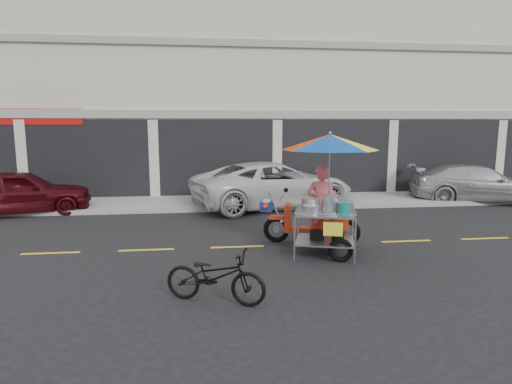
{
  "coord_description": "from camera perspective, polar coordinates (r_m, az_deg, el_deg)",
  "views": [
    {
      "loc": [
        -2.69,
        -9.28,
        2.71
      ],
      "look_at": [
        -1.5,
        0.6,
        1.15
      ],
      "focal_mm": 30.0,
      "sensor_mm": 36.0,
      "label": 1
    }
  ],
  "objects": [
    {
      "name": "food_vendor_rig",
      "position": [
        9.2,
        9.17,
        2.03
      ],
      "size": [
        2.56,
        2.55,
        2.59
      ],
      "rotation": [
        0.0,
        0.0,
        -0.29
      ],
      "color": "black",
      "rests_on": "ground"
    },
    {
      "name": "maroon_sedan",
      "position": [
        14.93,
        -28.98,
        0.02
      ],
      "size": [
        4.35,
        2.62,
        1.38
      ],
      "primitive_type": "imported",
      "rotation": [
        0.0,
        0.0,
        1.83
      ],
      "color": "#38060C",
      "rests_on": "ground"
    },
    {
      "name": "white_pickup",
      "position": [
        14.29,
        2.33,
        1.02
      ],
      "size": [
        5.93,
        4.04,
        1.51
      ],
      "primitive_type": "imported",
      "rotation": [
        0.0,
        0.0,
        1.88
      ],
      "color": "silver",
      "rests_on": "ground"
    },
    {
      "name": "shophouse_block",
      "position": [
        20.68,
        8.82,
        13.03
      ],
      "size": [
        36.0,
        8.11,
        10.4
      ],
      "color": "beige",
      "rests_on": "ground"
    },
    {
      "name": "centerline",
      "position": [
        10.04,
        9.01,
        -6.85
      ],
      "size": [
        42.0,
        0.1,
        0.01
      ],
      "primitive_type": "cube",
      "color": "gold",
      "rests_on": "ground"
    },
    {
      "name": "ground",
      "position": [
        10.04,
        9.01,
        -6.87
      ],
      "size": [
        90.0,
        90.0,
        0.0
      ],
      "primitive_type": "plane",
      "color": "black"
    },
    {
      "name": "near_bicycle",
      "position": [
        6.7,
        -5.46,
        -11.09
      ],
      "size": [
        1.7,
        1.13,
        0.85
      ],
      "primitive_type": "imported",
      "rotation": [
        0.0,
        0.0,
        1.18
      ],
      "color": "black",
      "rests_on": "ground"
    },
    {
      "name": "sidewalk",
      "position": [
        15.26,
        3.39,
        -1.06
      ],
      "size": [
        45.0,
        3.0,
        0.15
      ],
      "primitive_type": "cube",
      "color": "gray",
      "rests_on": "ground"
    },
    {
      "name": "silver_pickup",
      "position": [
        17.09,
        27.39,
        1.01
      ],
      "size": [
        4.89,
        2.98,
        1.32
      ],
      "primitive_type": "imported",
      "rotation": [
        0.0,
        0.0,
        1.31
      ],
      "color": "#A3A7AA",
      "rests_on": "ground"
    }
  ]
}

